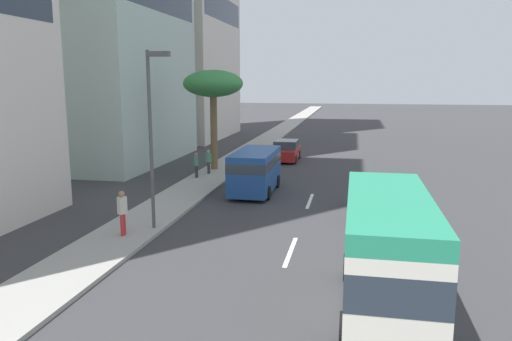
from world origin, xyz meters
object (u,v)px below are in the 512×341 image
object	(u,v)px
car_lead	(374,199)
pedestrian_by_tree	(209,161)
van_fourth	(255,169)
street_lamp	(153,121)
pedestrian_mid_block	(196,164)
pedestrian_near_lamp	(122,211)
car_third	(286,151)
minibus_second	(387,250)
palm_tree	(213,85)

from	to	relation	value
car_lead	pedestrian_by_tree	distance (m)	12.82
van_fourth	street_lamp	bearing A→B (deg)	-18.25
van_fourth	pedestrian_by_tree	world-z (taller)	van_fourth
car_lead	pedestrian_mid_block	xyz separation A→B (m)	(6.39, 10.51, 0.21)
van_fourth	car_lead	bearing A→B (deg)	59.61
pedestrian_near_lamp	pedestrian_mid_block	xyz separation A→B (m)	(11.73, 0.81, -0.13)
car_lead	car_third	bearing A→B (deg)	22.08
pedestrian_near_lamp	pedestrian_by_tree	world-z (taller)	pedestrian_near_lamp
pedestrian_near_lamp	street_lamp	world-z (taller)	street_lamp
pedestrian_by_tree	street_lamp	xyz separation A→B (m)	(-11.99, -1.34, 3.52)
minibus_second	van_fourth	distance (m)	14.81
pedestrian_mid_block	street_lamp	world-z (taller)	street_lamp
car_lead	van_fourth	world-z (taller)	van_fourth
car_third	street_lamp	world-z (taller)	street_lamp
car_third	pedestrian_near_lamp	size ratio (longest dim) A/B	2.32
street_lamp	car_lead	bearing A→B (deg)	-64.74
minibus_second	street_lamp	distance (m)	10.79
pedestrian_mid_block	pedestrian_by_tree	distance (m)	1.49
pedestrian_mid_block	street_lamp	size ratio (longest dim) A/B	0.22
van_fourth	palm_tree	distance (m)	8.54
car_lead	car_third	world-z (taller)	car_lead
van_fourth	pedestrian_mid_block	distance (m)	5.08
car_third	palm_tree	xyz separation A→B (m)	(-5.31, 4.22, 5.04)
car_third	pedestrian_mid_block	xyz separation A→B (m)	(-8.62, 4.42, 0.26)
pedestrian_near_lamp	pedestrian_by_tree	size ratio (longest dim) A/B	1.14
minibus_second	car_third	world-z (taller)	minibus_second
pedestrian_mid_block	pedestrian_by_tree	size ratio (longest dim) A/B	1.01
car_lead	pedestrian_mid_block	world-z (taller)	pedestrian_mid_block
van_fourth	street_lamp	distance (m)	8.82
van_fourth	pedestrian_mid_block	world-z (taller)	van_fourth
car_third	pedestrian_by_tree	xyz separation A→B (m)	(-7.17, 4.06, 0.25)
pedestrian_near_lamp	van_fourth	bearing A→B (deg)	12.45
car_lead	pedestrian_near_lamp	xyz separation A→B (m)	(-5.34, 9.70, 0.35)
car_lead	palm_tree	distance (m)	15.01
street_lamp	palm_tree	bearing A→B (deg)	6.13
car_third	palm_tree	world-z (taller)	palm_tree
van_fourth	pedestrian_mid_block	xyz separation A→B (m)	(2.73, 4.27, -0.33)
van_fourth	street_lamp	world-z (taller)	street_lamp
minibus_second	pedestrian_mid_block	bearing A→B (deg)	32.92
car_lead	pedestrian_mid_block	size ratio (longest dim) A/B	2.80
palm_tree	street_lamp	world-z (taller)	street_lamp
pedestrian_mid_block	car_lead	bearing A→B (deg)	-148.41
minibus_second	pedestrian_by_tree	size ratio (longest dim) A/B	4.42
pedestrian_mid_block	pedestrian_by_tree	world-z (taller)	pedestrian_mid_block
street_lamp	pedestrian_mid_block	bearing A→B (deg)	9.11
minibus_second	pedestrian_by_tree	world-z (taller)	minibus_second
street_lamp	pedestrian_near_lamp	bearing A→B (deg)	143.23
van_fourth	palm_tree	xyz separation A→B (m)	(6.05, 4.07, 4.45)
car_third	palm_tree	size ratio (longest dim) A/B	0.62
minibus_second	street_lamp	bearing A→B (deg)	57.35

